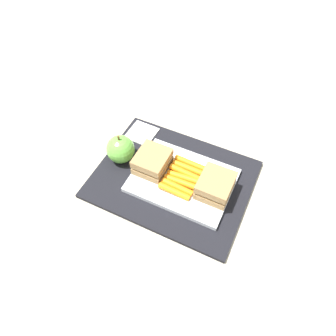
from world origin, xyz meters
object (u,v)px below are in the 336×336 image
at_px(sandwich_half_left, 215,186).
at_px(carrot_sticks_bundle, 182,177).
at_px(food_tray, 182,180).
at_px(paper_napkin, 142,133).
at_px(apple, 120,150).
at_px(sandwich_half_right, 152,161).

distance_m(sandwich_half_left, carrot_sticks_bundle, 0.08).
xyz_separation_m(food_tray, paper_napkin, (0.16, -0.09, -0.00)).
distance_m(food_tray, paper_napkin, 0.19).
distance_m(sandwich_half_left, paper_napkin, 0.26).
bearing_deg(apple, food_tray, -178.62).
height_order(sandwich_half_right, apple, apple).
xyz_separation_m(sandwich_half_left, paper_napkin, (0.24, -0.09, -0.03)).
xyz_separation_m(food_tray, carrot_sticks_bundle, (0.00, 0.00, 0.01)).
distance_m(sandwich_half_left, sandwich_half_right, 0.16).
relative_size(food_tray, carrot_sticks_bundle, 2.23).
bearing_deg(apple, paper_napkin, -92.12).
bearing_deg(carrot_sticks_bundle, sandwich_half_left, -179.76).
bearing_deg(apple, sandwich_half_left, -179.07).
xyz_separation_m(sandwich_half_right, paper_napkin, (0.08, -0.09, -0.03)).
height_order(apple, paper_napkin, apple).
relative_size(carrot_sticks_bundle, apple, 1.29).
bearing_deg(paper_napkin, food_tray, 149.36).
bearing_deg(apple, carrot_sticks_bundle, -178.74).
bearing_deg(sandwich_half_left, sandwich_half_right, 0.00).
height_order(sandwich_half_left, paper_napkin, sandwich_half_left).
distance_m(sandwich_half_right, apple, 0.09).
height_order(food_tray, apple, apple).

